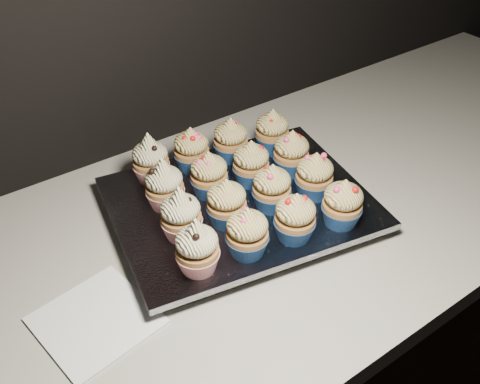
{
  "coord_description": "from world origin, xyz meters",
  "views": [
    {
      "loc": [
        -0.18,
        1.15,
        1.49
      ],
      "look_at": [
        0.22,
        1.71,
        0.95
      ],
      "focal_mm": 40.0,
      "sensor_mm": 36.0,
      "label": 1
    }
  ],
  "objects": [
    {
      "name": "cupcake_3",
      "position": [
        0.32,
        1.58,
        0.97
      ],
      "size": [
        0.06,
        0.06,
        0.08
      ],
      "color": "navy",
      "rests_on": "foil_lining"
    },
    {
      "name": "cupcake_15",
      "position": [
        0.36,
        1.8,
        0.97
      ],
      "size": [
        0.06,
        0.06,
        0.08
      ],
      "color": "navy",
      "rests_on": "foil_lining"
    },
    {
      "name": "cupcake_6",
      "position": [
        0.25,
        1.67,
        0.97
      ],
      "size": [
        0.06,
        0.06,
        0.08
      ],
      "color": "navy",
      "rests_on": "foil_lining"
    },
    {
      "name": "cupcake_2",
      "position": [
        0.24,
        1.59,
        0.97
      ],
      "size": [
        0.06,
        0.06,
        0.08
      ],
      "color": "navy",
      "rests_on": "foil_lining"
    },
    {
      "name": "baking_tray",
      "position": [
        0.22,
        1.71,
        0.91
      ],
      "size": [
        0.43,
        0.36,
        0.02
      ],
      "primitive_type": "cube",
      "rotation": [
        0.0,
        0.0,
        -0.19
      ],
      "color": "black",
      "rests_on": "worktop"
    },
    {
      "name": "foil_lining",
      "position": [
        0.22,
        1.71,
        0.93
      ],
      "size": [
        0.46,
        0.39,
        0.01
      ],
      "primitive_type": "cube",
      "rotation": [
        0.0,
        0.0,
        -0.19
      ],
      "color": "silver",
      "rests_on": "baking_tray"
    },
    {
      "name": "cupcake_14",
      "position": [
        0.28,
        1.82,
        0.97
      ],
      "size": [
        0.06,
        0.06,
        0.08
      ],
      "color": "navy",
      "rests_on": "foil_lining"
    },
    {
      "name": "cupcake_8",
      "position": [
        0.12,
        1.77,
        0.97
      ],
      "size": [
        0.06,
        0.06,
        0.1
      ],
      "color": "red",
      "rests_on": "foil_lining"
    },
    {
      "name": "cupcake_7",
      "position": [
        0.33,
        1.65,
        0.97
      ],
      "size": [
        0.06,
        0.06,
        0.08
      ],
      "color": "navy",
      "rests_on": "foil_lining"
    },
    {
      "name": "cupcake_0",
      "position": [
        0.08,
        1.62,
        0.97
      ],
      "size": [
        0.06,
        0.06,
        0.1
      ],
      "color": "red",
      "rests_on": "foil_lining"
    },
    {
      "name": "cupcake_9",
      "position": [
        0.19,
        1.76,
        0.97
      ],
      "size": [
        0.06,
        0.06,
        0.08
      ],
      "color": "navy",
      "rests_on": "foil_lining"
    },
    {
      "name": "worktop",
      "position": [
        0.0,
        1.7,
        0.88
      ],
      "size": [
        2.44,
        0.64,
        0.04
      ],
      "primitive_type": "cube",
      "color": "beige",
      "rests_on": "cabinet"
    },
    {
      "name": "cupcake_1",
      "position": [
        0.16,
        1.61,
        0.97
      ],
      "size": [
        0.06,
        0.06,
        0.08
      ],
      "color": "navy",
      "rests_on": "foil_lining"
    },
    {
      "name": "cupcake_11",
      "position": [
        0.34,
        1.73,
        0.97
      ],
      "size": [
        0.06,
        0.06,
        0.08
      ],
      "color": "navy",
      "rests_on": "foil_lining"
    },
    {
      "name": "napkin",
      "position": [
        -0.07,
        1.65,
        0.9
      ],
      "size": [
        0.16,
        0.16,
        0.0
      ],
      "primitive_type": "cube",
      "rotation": [
        0.0,
        0.0,
        0.15
      ],
      "color": "white",
      "rests_on": "worktop"
    },
    {
      "name": "cupcake_4",
      "position": [
        0.1,
        1.69,
        0.97
      ],
      "size": [
        0.06,
        0.06,
        0.1
      ],
      "color": "red",
      "rests_on": "foil_lining"
    },
    {
      "name": "cupcake_10",
      "position": [
        0.27,
        1.74,
        0.97
      ],
      "size": [
        0.06,
        0.06,
        0.08
      ],
      "color": "navy",
      "rests_on": "foil_lining"
    },
    {
      "name": "cupcake_5",
      "position": [
        0.17,
        1.68,
        0.97
      ],
      "size": [
        0.06,
        0.06,
        0.08
      ],
      "color": "navy",
      "rests_on": "foil_lining"
    },
    {
      "name": "cupcake_12",
      "position": [
        0.13,
        1.85,
        0.97
      ],
      "size": [
        0.06,
        0.06,
        0.1
      ],
      "color": "red",
      "rests_on": "foil_lining"
    },
    {
      "name": "cupcake_13",
      "position": [
        0.21,
        1.84,
        0.97
      ],
      "size": [
        0.06,
        0.06,
        0.08
      ],
      "color": "navy",
      "rests_on": "foil_lining"
    }
  ]
}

